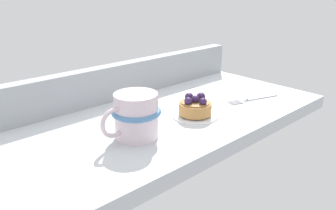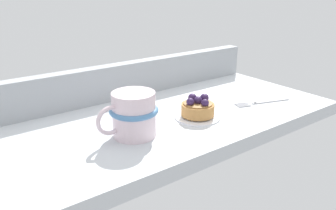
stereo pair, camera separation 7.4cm
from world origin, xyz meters
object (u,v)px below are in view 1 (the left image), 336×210
(raspberry_tart, at_px, (195,106))
(dessert_fork, at_px, (253,99))
(dessert_plate, at_px, (195,115))
(coffee_mug, at_px, (136,115))

(raspberry_tart, distance_m, dessert_fork, 0.21)
(dessert_plate, relative_size, raspberry_tart, 1.39)
(dessert_plate, height_order, coffee_mug, coffee_mug)
(coffee_mug, bearing_deg, raspberry_tart, -1.54)
(dessert_fork, bearing_deg, dessert_plate, 172.61)
(raspberry_tart, height_order, dessert_fork, raspberry_tart)
(dessert_plate, relative_size, dessert_fork, 0.70)
(raspberry_tart, bearing_deg, dessert_fork, -7.51)
(dessert_plate, xyz_separation_m, raspberry_tart, (0.00, 0.00, 0.02))
(raspberry_tart, distance_m, coffee_mug, 0.17)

